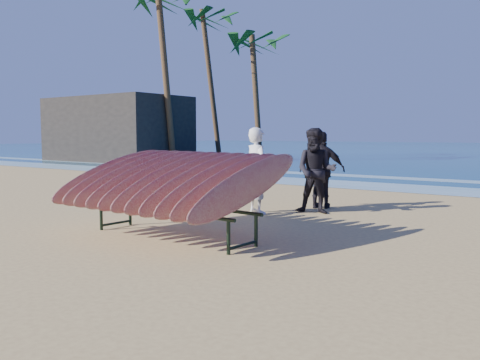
% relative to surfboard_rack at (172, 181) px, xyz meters
% --- Properties ---
extents(ground, '(120.00, 120.00, 0.00)m').
position_rel_surfboard_rack_xyz_m(ground, '(0.85, -0.08, -0.95)').
color(ground, tan).
rests_on(ground, ground).
extents(foam_near, '(160.00, 160.00, 0.00)m').
position_rel_surfboard_rack_xyz_m(foam_near, '(0.85, 9.92, -0.94)').
color(foam_near, white).
rests_on(foam_near, ground).
extents(foam_far, '(160.00, 160.00, 0.00)m').
position_rel_surfboard_rack_xyz_m(foam_far, '(0.85, 13.42, -0.94)').
color(foam_far, white).
rests_on(foam_far, ground).
extents(surfboard_rack, '(3.29, 2.77, 1.57)m').
position_rel_surfboard_rack_xyz_m(surfboard_rack, '(0.00, 0.00, 0.00)').
color(surfboard_rack, black).
rests_on(surfboard_rack, ground).
extents(person_white, '(0.79, 0.67, 1.85)m').
position_rel_surfboard_rack_xyz_m(person_white, '(-0.31, 2.96, -0.02)').
color(person_white, white).
rests_on(person_white, ground).
extents(person_dark_a, '(1.05, 0.92, 1.84)m').
position_rel_surfboard_rack_xyz_m(person_dark_a, '(0.70, 3.71, -0.03)').
color(person_dark_a, black).
rests_on(person_dark_a, ground).
extents(person_dark_b, '(1.12, 0.75, 1.77)m').
position_rel_surfboard_rack_xyz_m(person_dark_b, '(0.45, 4.48, -0.06)').
color(person_dark_b, black).
rests_on(person_dark_b, ground).
extents(building, '(9.03, 5.02, 4.02)m').
position_rel_surfboard_rack_xyz_m(building, '(-19.82, 15.77, 1.06)').
color(building, '#2D2823').
rests_on(building, ground).
extents(palm_left, '(5.20, 5.20, 10.03)m').
position_rel_surfboard_rack_xyz_m(palm_left, '(-15.09, 15.40, 8.17)').
color(palm_left, brown).
rests_on(palm_left, ground).
extents(palm_mid, '(5.20, 5.20, 8.19)m').
position_rel_surfboard_rack_xyz_m(palm_mid, '(-12.80, 21.28, 6.37)').
color(palm_mid, brown).
rests_on(palm_mid, ground).
extents(palm_right, '(5.20, 5.20, 10.41)m').
position_rel_surfboard_rack_xyz_m(palm_right, '(-17.26, 22.16, 8.58)').
color(palm_right, brown).
rests_on(palm_right, ground).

